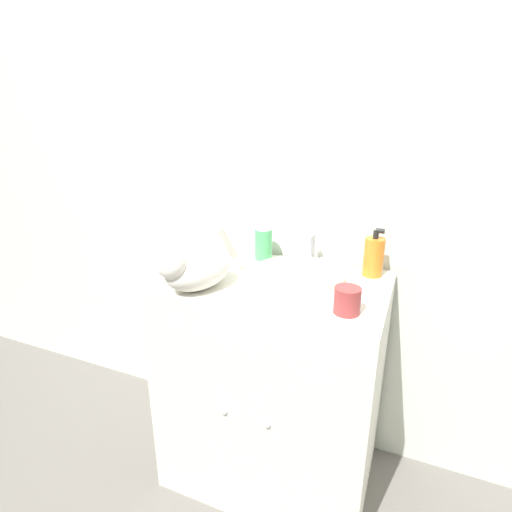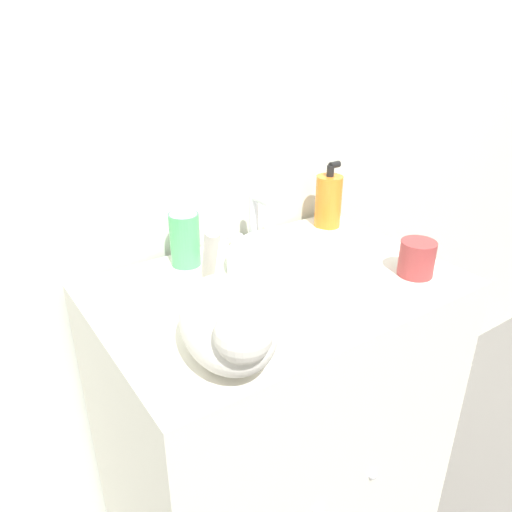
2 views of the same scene
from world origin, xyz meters
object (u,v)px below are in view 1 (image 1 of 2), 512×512
cup (347,300)px  spray_bottle (263,241)px  cat (195,269)px  soap_bottle (374,256)px

cup → spray_bottle: bearing=140.0°
cat → soap_bottle: bearing=141.9°
cat → cup: (0.51, 0.02, -0.03)m
cup → cat: bearing=-177.4°
soap_bottle → spray_bottle: size_ratio=1.11×
spray_bottle → cup: 0.54m
cat → spray_bottle: 0.38m
spray_bottle → cup: spray_bottle is taller
soap_bottle → spray_bottle: soap_bottle is taller
soap_bottle → cup: (-0.03, -0.34, -0.03)m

